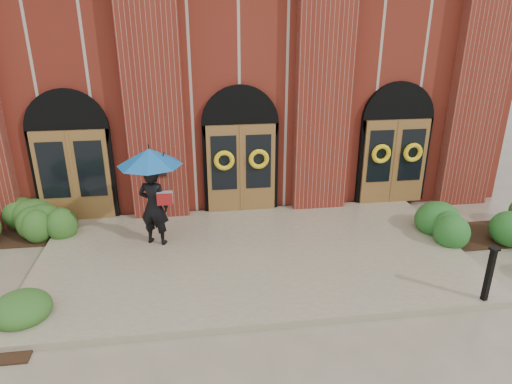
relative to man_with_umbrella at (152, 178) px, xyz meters
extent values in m
plane|color=gray|center=(2.30, -1.00, -1.85)|extent=(90.00, 90.00, 0.00)
cube|color=gray|center=(2.30, -0.85, -1.77)|extent=(10.00, 5.30, 0.15)
cube|color=maroon|center=(2.30, 7.90, 1.65)|extent=(16.00, 12.00, 7.00)
cube|color=black|center=(0.05, 1.47, -0.20)|extent=(0.40, 0.05, 0.55)
cube|color=maroon|center=(0.05, 1.72, 1.65)|extent=(1.50, 0.45, 7.00)
cube|color=maroon|center=(4.55, 1.72, 1.65)|extent=(1.50, 0.45, 7.00)
cube|color=maroon|center=(9.05, 1.72, 1.65)|extent=(1.50, 0.45, 7.00)
cube|color=brown|center=(-2.20, 1.71, -0.45)|extent=(1.90, 0.10, 2.50)
cylinder|color=black|center=(-2.20, 1.85, 0.80)|extent=(2.10, 0.22, 2.10)
cube|color=brown|center=(2.30, 1.71, -0.45)|extent=(1.90, 0.10, 2.50)
cylinder|color=black|center=(2.30, 1.85, 0.80)|extent=(2.10, 0.22, 2.10)
cube|color=brown|center=(6.80, 1.71, -0.45)|extent=(1.90, 0.10, 2.50)
cylinder|color=black|center=(6.80, 1.85, 0.80)|extent=(2.10, 0.22, 2.10)
torus|color=yellow|center=(1.82, 1.59, -0.15)|extent=(0.57, 0.13, 0.57)
torus|color=yellow|center=(2.78, 1.59, -0.15)|extent=(0.57, 0.13, 0.57)
torus|color=yellow|center=(6.32, 1.59, -0.15)|extent=(0.57, 0.13, 0.57)
torus|color=yellow|center=(7.28, 1.59, -0.15)|extent=(0.57, 0.13, 0.57)
imported|color=black|center=(0.00, 0.00, -0.71)|extent=(0.84, 0.70, 1.97)
cone|color=#145BA0|center=(0.00, 0.00, 0.53)|extent=(1.97, 1.97, 0.39)
cylinder|color=black|center=(0.05, -0.05, 0.01)|extent=(0.02, 0.02, 0.65)
cube|color=#ADB0B2|center=(0.28, -0.16, -0.45)|extent=(0.41, 0.30, 0.29)
cube|color=maroon|center=(0.28, -0.26, -0.45)|extent=(0.35, 0.16, 0.29)
cube|color=black|center=(6.60, -3.35, -1.14)|extent=(0.12, 0.12, 1.12)
cube|color=black|center=(6.60, -3.35, -0.56)|extent=(0.19, 0.19, 0.04)
ellipsoid|color=#2B531B|center=(-2.90, 1.20, -1.43)|extent=(3.20, 1.28, 0.82)
ellipsoid|color=#20541D|center=(8.64, -0.50, -1.43)|extent=(3.21, 1.29, 0.83)
camera|label=1|loc=(1.04, -10.30, 3.67)|focal=32.00mm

